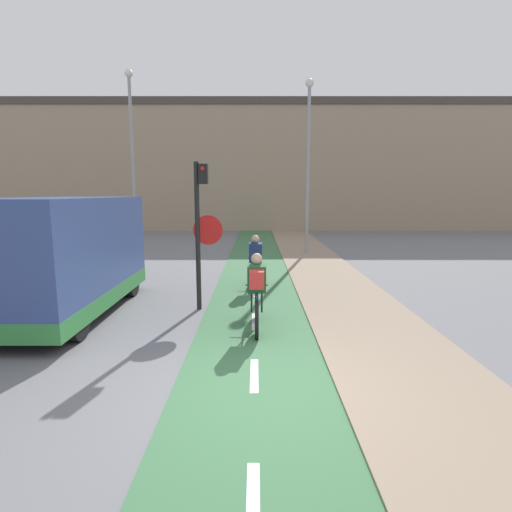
{
  "coord_description": "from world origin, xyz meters",
  "views": [
    {
      "loc": [
        0.03,
        -5.05,
        2.68
      ],
      "look_at": [
        0.0,
        4.33,
        1.2
      ],
      "focal_mm": 28.0,
      "sensor_mm": 36.0,
      "label": 1
    }
  ],
  "objects_px": {
    "cyclist_near": "(258,294)",
    "van": "(65,258)",
    "street_lamp_sidewalk": "(309,150)",
    "traffic_light_pole": "(202,220)",
    "cyclist_far": "(257,265)",
    "street_lamp_far": "(133,145)"
  },
  "relations": [
    {
      "from": "street_lamp_far",
      "to": "street_lamp_sidewalk",
      "type": "relative_size",
      "value": 1.09
    },
    {
      "from": "cyclist_near",
      "to": "van",
      "type": "bearing_deg",
      "value": 166.08
    },
    {
      "from": "street_lamp_far",
      "to": "cyclist_near",
      "type": "distance_m",
      "value": 13.07
    },
    {
      "from": "traffic_light_pole",
      "to": "cyclist_far",
      "type": "bearing_deg",
      "value": 59.45
    },
    {
      "from": "street_lamp_far",
      "to": "cyclist_far",
      "type": "height_order",
      "value": "street_lamp_far"
    },
    {
      "from": "street_lamp_sidewalk",
      "to": "cyclist_far",
      "type": "relative_size",
      "value": 4.45
    },
    {
      "from": "street_lamp_sidewalk",
      "to": "street_lamp_far",
      "type": "bearing_deg",
      "value": 172.82
    },
    {
      "from": "street_lamp_far",
      "to": "traffic_light_pole",
      "type": "bearing_deg",
      "value": -65.51
    },
    {
      "from": "cyclist_near",
      "to": "traffic_light_pole",
      "type": "bearing_deg",
      "value": 131.13
    },
    {
      "from": "traffic_light_pole",
      "to": "van",
      "type": "xyz_separation_m",
      "value": [
        -2.97,
        -0.39,
        -0.8
      ]
    },
    {
      "from": "street_lamp_sidewalk",
      "to": "traffic_light_pole",
      "type": "bearing_deg",
      "value": -112.07
    },
    {
      "from": "cyclist_far",
      "to": "van",
      "type": "relative_size",
      "value": 0.34
    },
    {
      "from": "cyclist_near",
      "to": "cyclist_far",
      "type": "bearing_deg",
      "value": 90.45
    },
    {
      "from": "traffic_light_pole",
      "to": "cyclist_far",
      "type": "xyz_separation_m",
      "value": [
        1.23,
        2.08,
        -1.4
      ]
    },
    {
      "from": "traffic_light_pole",
      "to": "street_lamp_sidewalk",
      "type": "bearing_deg",
      "value": 67.93
    },
    {
      "from": "street_lamp_sidewalk",
      "to": "van",
      "type": "distance_m",
      "value": 11.55
    },
    {
      "from": "cyclist_near",
      "to": "cyclist_far",
      "type": "relative_size",
      "value": 1.02
    },
    {
      "from": "van",
      "to": "traffic_light_pole",
      "type": "bearing_deg",
      "value": 7.52
    },
    {
      "from": "street_lamp_sidewalk",
      "to": "cyclist_far",
      "type": "bearing_deg",
      "value": -109.11
    },
    {
      "from": "traffic_light_pole",
      "to": "cyclist_near",
      "type": "bearing_deg",
      "value": -48.87
    },
    {
      "from": "van",
      "to": "street_lamp_sidewalk",
      "type": "bearing_deg",
      "value": 54.33
    },
    {
      "from": "street_lamp_sidewalk",
      "to": "van",
      "type": "height_order",
      "value": "street_lamp_sidewalk"
    }
  ]
}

